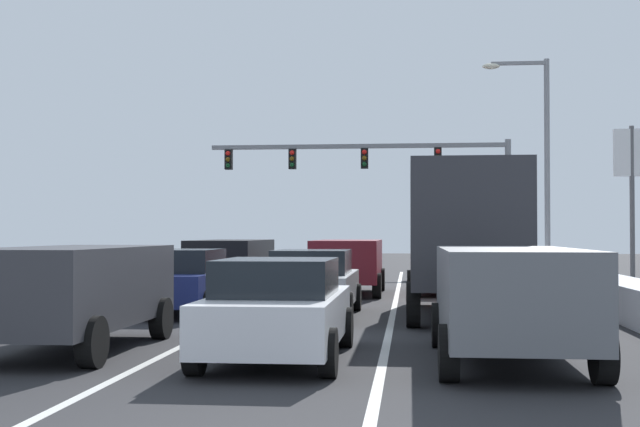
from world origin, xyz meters
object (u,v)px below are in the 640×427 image
(sedan_silver_center_lane_second, at_px, (313,283))
(sedan_navy_left_lane_second, at_px, (183,281))
(suv_gray_right_lane_nearest, at_px, (510,293))
(sedan_red_right_lane_third, at_px, (446,269))
(traffic_light_gantry, at_px, (393,169))
(street_lamp_right_mid, at_px, (538,149))
(sedan_white_center_lane_nearest, at_px, (278,309))
(suv_charcoal_left_lane_nearest, at_px, (73,288))
(suv_maroon_center_lane_third, at_px, (348,261))
(box_truck_right_lane_second, at_px, (463,233))
(suv_black_left_lane_third, at_px, (232,261))

(sedan_silver_center_lane_second, relative_size, sedan_navy_left_lane_second, 1.00)
(suv_gray_right_lane_nearest, relative_size, sedan_silver_center_lane_second, 1.09)
(sedan_navy_left_lane_second, bearing_deg, sedan_red_right_lane_third, 49.06)
(traffic_light_gantry, relative_size, street_lamp_right_mid, 1.58)
(sedan_white_center_lane_nearest, bearing_deg, suv_charcoal_left_lane_nearest, 169.49)
(sedan_navy_left_lane_second, relative_size, traffic_light_gantry, 0.32)
(suv_maroon_center_lane_third, relative_size, suv_charcoal_left_lane_nearest, 1.00)
(box_truck_right_lane_second, height_order, suv_charcoal_left_lane_nearest, box_truck_right_lane_second)
(sedan_navy_left_lane_second, xyz_separation_m, traffic_light_gantry, (4.53, 20.48, 4.12))
(sedan_red_right_lane_third, relative_size, traffic_light_gantry, 0.32)
(suv_gray_right_lane_nearest, xyz_separation_m, sedan_silver_center_lane_second, (-3.63, 6.73, -0.25))
(sedan_white_center_lane_nearest, xyz_separation_m, traffic_light_gantry, (1.17, 27.68, 4.12))
(suv_charcoal_left_lane_nearest, bearing_deg, sedan_white_center_lane_nearest, -10.51)
(box_truck_right_lane_second, relative_size, suv_maroon_center_lane_third, 1.47)
(box_truck_right_lane_second, xyz_separation_m, suv_black_left_lane_third, (-6.77, 6.94, -0.88))
(box_truck_right_lane_second, bearing_deg, sedan_navy_left_lane_second, 179.06)
(box_truck_right_lane_second, bearing_deg, sedan_white_center_lane_nearest, -113.90)
(suv_charcoal_left_lane_nearest, bearing_deg, sedan_navy_left_lane_second, 89.42)
(suv_gray_right_lane_nearest, xyz_separation_m, suv_maroon_center_lane_third, (-3.35, 13.94, 0.00))
(sedan_red_right_lane_third, bearing_deg, traffic_light_gantry, 98.27)
(sedan_white_center_lane_nearest, distance_m, sedan_navy_left_lane_second, 7.95)
(sedan_silver_center_lane_second, xyz_separation_m, sedan_navy_left_lane_second, (-3.13, 0.45, 0.00))
(suv_maroon_center_lane_third, bearing_deg, suv_gray_right_lane_nearest, -76.51)
(box_truck_right_lane_second, bearing_deg, sedan_silver_center_lane_second, -174.27)
(sedan_red_right_lane_third, bearing_deg, suv_charcoal_left_lane_nearest, -114.92)
(traffic_light_gantry, bearing_deg, sedan_red_right_lane_third, -81.73)
(suv_charcoal_left_lane_nearest, height_order, suv_black_left_lane_third, same)
(sedan_silver_center_lane_second, height_order, street_lamp_right_mid, street_lamp_right_mid)
(suv_charcoal_left_lane_nearest, xyz_separation_m, traffic_light_gantry, (4.60, 27.04, 3.87))
(traffic_light_gantry, bearing_deg, suv_charcoal_left_lane_nearest, -99.65)
(box_truck_right_lane_second, distance_m, suv_black_left_lane_third, 9.73)
(sedan_red_right_lane_third, relative_size, street_lamp_right_mid, 0.51)
(traffic_light_gantry, bearing_deg, suv_black_left_lane_third, -109.34)
(suv_maroon_center_lane_third, distance_m, street_lamp_right_mid, 11.92)
(sedan_white_center_lane_nearest, bearing_deg, traffic_light_gantry, 87.58)
(sedan_red_right_lane_third, relative_size, sedan_navy_left_lane_second, 1.00)
(street_lamp_right_mid, bearing_deg, sedan_silver_center_lane_second, -114.83)
(sedan_silver_center_lane_second, height_order, traffic_light_gantry, traffic_light_gantry)
(suv_maroon_center_lane_third, xyz_separation_m, suv_charcoal_left_lane_nearest, (-3.48, -13.33, 0.00))
(sedan_white_center_lane_nearest, xyz_separation_m, suv_black_left_lane_third, (-3.62, 14.03, 0.25))
(suv_maroon_center_lane_third, bearing_deg, suv_black_left_lane_third, 178.92)
(suv_maroon_center_lane_third, bearing_deg, sedan_navy_left_lane_second, -116.79)
(sedan_silver_center_lane_second, distance_m, suv_black_left_lane_third, 8.03)
(street_lamp_right_mid, bearing_deg, sedan_white_center_lane_nearest, -107.42)
(box_truck_right_lane_second, height_order, sedan_red_right_lane_third, box_truck_right_lane_second)
(suv_maroon_center_lane_third, xyz_separation_m, street_lamp_right_mid, (7.04, 8.64, 4.24))
(suv_charcoal_left_lane_nearest, distance_m, traffic_light_gantry, 27.70)
(box_truck_right_lane_second, height_order, sedan_white_center_lane_nearest, box_truck_right_lane_second)
(sedan_navy_left_lane_second, bearing_deg, suv_charcoal_left_lane_nearest, -90.58)
(sedan_white_center_lane_nearest, relative_size, street_lamp_right_mid, 0.51)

